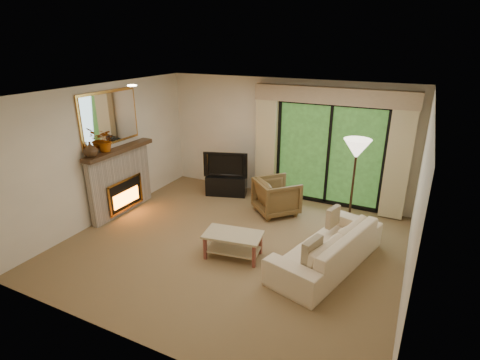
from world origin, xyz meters
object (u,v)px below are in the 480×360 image
at_px(sofa, 327,246).
at_px(coffee_table, 233,245).
at_px(armchair, 277,196).
at_px(media_console, 227,185).

relative_size(sofa, coffee_table, 2.38).
distance_m(armchair, coffee_table, 1.86).
bearing_deg(sofa, media_console, -108.08).
xyz_separation_m(media_console, armchair, (1.38, -0.42, 0.14)).
relative_size(media_console, coffee_table, 0.98).
bearing_deg(coffee_table, sofa, 8.13).
bearing_deg(coffee_table, media_console, 111.46).
bearing_deg(media_console, coffee_table, -77.45).
bearing_deg(coffee_table, armchair, 79.81).
bearing_deg(armchair, media_console, 26.33).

